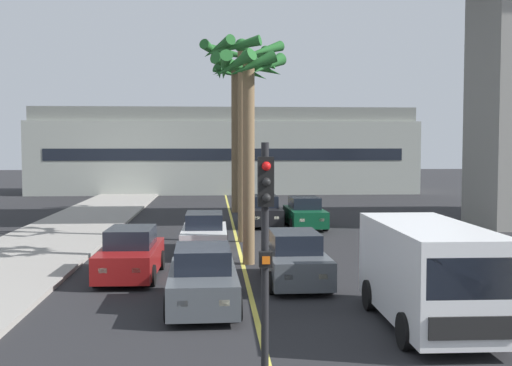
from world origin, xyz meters
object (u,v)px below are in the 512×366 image
Objects in this scene: car_queue_fourth at (263,212)px; palm_tree_far_median at (249,96)px; car_queue_front at (295,260)px; car_queue_third at (204,235)px; palm_tree_mid_median at (242,74)px; delivery_van at (428,271)px; car_queue_second at (305,214)px; car_queue_fifth at (203,280)px; car_queue_sixth at (131,255)px; palm_tree_near_median at (235,100)px; traffic_light_median_near at (265,239)px.

palm_tree_far_median is (-1.37, -10.77, 5.15)m from car_queue_fourth.
car_queue_front is 13.99m from car_queue_fourth.
car_queue_third is 0.47× the size of palm_tree_mid_median.
delivery_van is 0.71× the size of palm_tree_far_median.
car_queue_second is 1.00× the size of car_queue_fifth.
car_queue_third is at bearing 116.67° from delivery_van.
car_queue_second is 0.47× the size of palm_tree_mid_median.
palm_tree_mid_median is (1.60, 2.83, 6.48)m from car_queue_third.
car_queue_third is at bearing 62.93° from car_queue_sixth.
car_queue_second is 0.45× the size of palm_tree_near_median.
palm_tree_far_median reaches higher than car_queue_fifth.
traffic_light_median_near is at bearing -85.52° from car_queue_third.
palm_tree_far_median is at bearing 75.67° from car_queue_fifth.
palm_tree_far_median is (1.58, -2.41, 5.15)m from car_queue_third.
car_queue_front is 6.29m from car_queue_third.
delivery_van reaches higher than car_queue_fifth.
car_queue_second is 11.47m from palm_tree_far_median.
palm_tree_far_median reaches higher than car_queue_second.
traffic_light_median_near reaches higher than car_queue_second.
car_queue_fourth is at bearing 151.50° from car_queue_second.
car_queue_second is 1.00× the size of car_queue_sixth.
car_queue_sixth is 6.73m from palm_tree_far_median.
car_queue_fifth is at bearing 99.55° from traffic_light_median_near.
car_queue_front and car_queue_sixth have the same top height.
palm_tree_mid_median is (-1.35, -5.53, 6.48)m from car_queue_fourth.
car_queue_fifth is at bearing -104.33° from palm_tree_far_median.
car_queue_fourth is at bearing 89.35° from car_queue_front.
car_queue_front is 0.55× the size of palm_tree_far_median.
car_queue_second and car_queue_fifth have the same top height.
car_queue_sixth is at bearing -121.74° from car_queue_second.
traffic_light_median_near is at bearing -99.85° from car_queue_second.
car_queue_sixth is 10.45m from palm_tree_mid_median.
palm_tree_mid_median reaches higher than car_queue_second.
car_queue_third and car_queue_sixth have the same top height.
palm_tree_far_median reaches higher than car_queue_fourth.
car_queue_second is at bearing 80.15° from traffic_light_median_near.
car_queue_sixth is 20.81m from palm_tree_near_median.
palm_tree_far_median is (-0.12, -17.44, -1.13)m from palm_tree_near_median.
delivery_van is at bearing -65.50° from palm_tree_far_median.
palm_tree_near_median is (0.55, 29.74, 4.29)m from traffic_light_median_near.
car_queue_sixth is (-7.22, -11.68, 0.00)m from car_queue_second.
car_queue_third is 0.99× the size of car_queue_sixth.
car_queue_sixth is 0.99× the size of traffic_light_median_near.
palm_tree_near_median is at bearing 89.51° from palm_tree_mid_median.
traffic_light_median_near is (1.08, -6.40, 1.99)m from car_queue_fifth.
palm_tree_near_median reaches higher than delivery_van.
car_queue_second and car_queue_third have the same top height.
palm_tree_mid_median is at bearing 60.46° from car_queue_third.
palm_tree_mid_median is at bearing 89.80° from palm_tree_far_median.
palm_tree_mid_median is (0.45, 17.54, 4.48)m from traffic_light_median_near.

